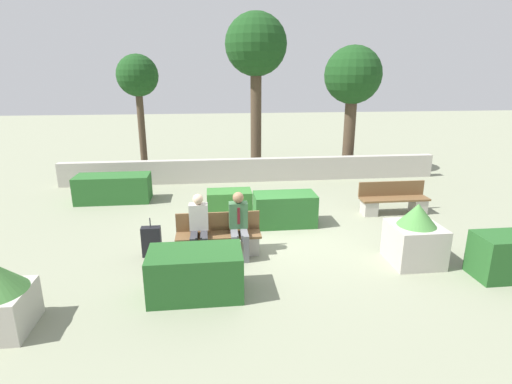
% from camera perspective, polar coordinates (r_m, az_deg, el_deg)
% --- Properties ---
extents(ground_plane, '(60.00, 60.00, 0.00)m').
position_cam_1_polar(ground_plane, '(9.50, 2.79, -5.99)').
color(ground_plane, gray).
extents(perimeter_wall, '(13.07, 0.30, 0.80)m').
position_cam_1_polar(perimeter_wall, '(14.00, -0.38, 3.19)').
color(perimeter_wall, '#ADA89E').
rests_on(perimeter_wall, ground_plane).
extents(bench_front, '(1.76, 0.48, 0.84)m').
position_cam_1_polar(bench_front, '(8.43, -5.36, -6.70)').
color(bench_front, brown).
rests_on(bench_front, ground_plane).
extents(bench_left_side, '(1.84, 0.48, 0.84)m').
position_cam_1_polar(bench_left_side, '(11.38, 19.05, -1.33)').
color(bench_left_side, brown).
rests_on(bench_left_side, ground_plane).
extents(person_seated_man, '(0.38, 0.63, 1.34)m').
position_cam_1_polar(person_seated_man, '(8.17, -2.48, -4.25)').
color(person_seated_man, slate).
rests_on(person_seated_man, ground_plane).
extents(person_seated_woman, '(0.38, 0.63, 1.32)m').
position_cam_1_polar(person_seated_woman, '(8.16, -8.18, -4.53)').
color(person_seated_woman, '#333338').
rests_on(person_seated_woman, ground_plane).
extents(hedge_block_near_left, '(1.21, 0.70, 0.57)m').
position_cam_1_polar(hedge_block_near_left, '(10.98, -3.84, -1.25)').
color(hedge_block_near_left, '#33702D').
rests_on(hedge_block_near_left, ground_plane).
extents(hedge_block_near_right, '(2.11, 0.88, 0.80)m').
position_cam_1_polar(hedge_block_near_right, '(12.47, -19.70, 0.50)').
color(hedge_block_near_right, '#286028').
rests_on(hedge_block_near_right, ground_plane).
extents(hedge_block_mid_left, '(1.52, 0.80, 0.80)m').
position_cam_1_polar(hedge_block_mid_left, '(9.95, 4.12, -2.48)').
color(hedge_block_mid_left, '#286028').
rests_on(hedge_block_mid_left, ground_plane).
extents(hedge_block_far_left, '(1.57, 0.89, 0.80)m').
position_cam_1_polar(hedge_block_far_left, '(6.95, -8.62, -11.39)').
color(hedge_block_far_left, '#235623').
rests_on(hedge_block_far_left, ground_plane).
extents(planter_corner_right, '(0.95, 0.95, 1.23)m').
position_cam_1_polar(planter_corner_right, '(8.51, 21.77, -5.93)').
color(planter_corner_right, '#ADA89E').
rests_on(planter_corner_right, ground_plane).
extents(suitcase, '(0.39, 0.19, 0.83)m').
position_cam_1_polar(suitcase, '(8.56, -14.69, -6.85)').
color(suitcase, black).
rests_on(suitcase, ground_plane).
extents(tree_leftmost, '(1.44, 1.44, 4.30)m').
position_cam_1_polar(tree_leftmost, '(14.98, -16.54, 15.22)').
color(tree_leftmost, '#473828').
rests_on(tree_leftmost, ground_plane).
extents(tree_center_left, '(2.24, 2.24, 5.77)m').
position_cam_1_polar(tree_center_left, '(15.24, -0.01, 19.80)').
color(tree_center_left, '#473828').
rests_on(tree_center_left, ground_plane).
extents(tree_center_right, '(2.08, 2.08, 4.64)m').
position_cam_1_polar(tree_center_right, '(15.48, 13.67, 15.51)').
color(tree_center_right, '#473828').
rests_on(tree_center_right, ground_plane).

